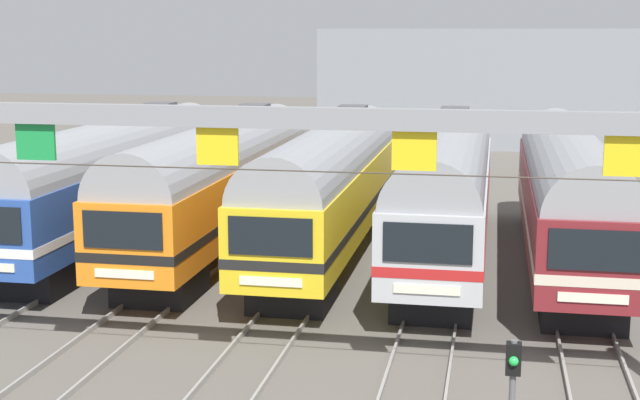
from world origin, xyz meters
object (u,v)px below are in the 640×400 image
Objects in this scene: commuter_train_orange at (220,179)px; yard_signal_mast at (513,378)px; commuter_train_blue at (114,176)px; catenary_gantry at (218,164)px; commuter_train_yellow at (331,182)px; commuter_train_maroon at (568,190)px; commuter_train_stainless at (447,186)px.

yard_signal_mast is at bearing -56.32° from commuter_train_orange.
catenary_gantry reaches higher than commuter_train_blue.
commuter_train_yellow is 13.74m from catenary_gantry.
catenary_gantry reaches higher than yard_signal_mast.
commuter_train_orange reaches higher than commuter_train_maroon.
yard_signal_mast is (14.41, -15.45, -0.98)m from commuter_train_blue.
commuter_train_orange is 8.23m from commuter_train_stainless.
commuter_train_stainless is 7.43× the size of yard_signal_mast.
commuter_train_blue is at bearing 180.00° from commuter_train_yellow.
yard_signal_mast is at bearing -46.99° from commuter_train_blue.
commuter_train_stainless reaches higher than commuter_train_maroon.
catenary_gantry is at bearing 162.50° from yard_signal_mast.
catenary_gantry reaches higher than commuter_train_yellow.
commuter_train_yellow is at bearing 179.97° from commuter_train_maroon.
commuter_train_yellow is (8.23, 0.00, 0.00)m from commuter_train_blue.
commuter_train_orange is 1.00× the size of commuter_train_yellow.
commuter_train_yellow is at bearing 180.00° from commuter_train_stainless.
commuter_train_blue is 7.43× the size of yard_signal_mast.
commuter_train_stainless is (12.35, 0.00, 0.00)m from commuter_train_blue.
catenary_gantry is at bearing -121.39° from commuter_train_maroon.
commuter_train_maroon is 0.83× the size of catenary_gantry.
catenary_gantry is at bearing -106.96° from commuter_train_stainless.
commuter_train_yellow is at bearing 90.00° from catenary_gantry.
commuter_train_blue reaches higher than commuter_train_maroon.
commuter_train_blue and commuter_train_orange have the same top height.
commuter_train_yellow is 0.83× the size of catenary_gantry.
commuter_train_orange is at bearing 180.00° from commuter_train_yellow.
catenary_gantry reaches higher than commuter_train_maroon.
commuter_train_orange and commuter_train_stainless have the same top height.
commuter_train_yellow is at bearing 111.79° from yard_signal_mast.
commuter_train_yellow is (4.12, 0.00, 0.00)m from commuter_train_orange.
commuter_train_blue is 21.15m from yard_signal_mast.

